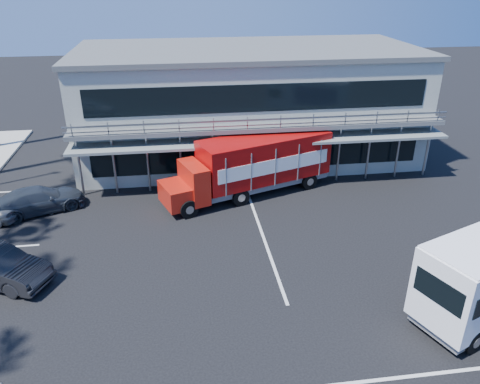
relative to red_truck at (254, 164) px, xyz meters
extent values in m
plane|color=black|center=(-2.35, -8.27, -1.85)|extent=(120.00, 120.00, 0.00)
cube|color=#999C8F|center=(0.65, 6.73, 1.65)|extent=(22.00, 10.00, 7.00)
cube|color=#515454|center=(0.65, 6.73, 5.30)|extent=(22.40, 10.40, 0.30)
cube|color=#515454|center=(0.65, 1.13, 1.75)|extent=(22.00, 1.20, 0.25)
cube|color=gray|center=(0.65, 0.58, 2.25)|extent=(22.00, 0.08, 0.90)
cube|color=slate|center=(0.65, 0.83, 1.05)|extent=(22.00, 1.80, 0.15)
cube|color=black|center=(0.65, 1.71, -0.25)|extent=(20.00, 0.06, 1.60)
cube|color=black|center=(0.65, 1.71, 3.35)|extent=(20.00, 0.06, 1.60)
cube|color=#AE190E|center=(-4.50, -1.63, -0.89)|extent=(2.00, 2.49, 1.15)
cube|color=#AE190E|center=(-3.51, -1.27, -0.36)|extent=(1.72, 2.59, 2.02)
cube|color=black|center=(-3.51, -1.27, 0.22)|extent=(0.74, 1.94, 0.67)
cube|color=#9B0A09|center=(0.65, 0.23, 0.27)|extent=(8.05, 4.87, 2.50)
cube|color=slate|center=(0.65, 0.23, -1.22)|extent=(7.93, 4.53, 0.29)
cube|color=white|center=(1.06, -0.90, 0.17)|extent=(6.66, 2.43, 0.82)
cube|color=white|center=(0.24, 1.37, 0.17)|extent=(6.66, 2.43, 0.82)
cylinder|color=black|center=(-3.87, -2.52, -1.35)|extent=(1.04, 0.60, 1.00)
cylinder|color=black|center=(-4.59, -0.53, -1.35)|extent=(1.04, 0.60, 1.00)
cylinder|color=black|center=(-0.98, -1.48, -1.35)|extent=(1.04, 0.60, 1.00)
cylinder|color=black|center=(-1.70, 0.51, -1.35)|extent=(1.04, 0.60, 1.00)
cylinder|color=black|center=(3.36, 0.09, -1.35)|extent=(1.04, 0.60, 1.00)
cylinder|color=black|center=(2.64, 2.08, -1.35)|extent=(1.04, 0.60, 1.00)
cube|color=black|center=(4.09, -12.88, 0.37)|extent=(0.78, 1.82, 0.94)
cylinder|color=black|center=(5.37, -13.49, -1.37)|extent=(0.98, 0.61, 0.95)
cylinder|color=black|center=(4.59, -11.56, -1.37)|extent=(0.98, 0.61, 0.95)
imported|color=#2A3038|center=(-11.85, -0.67, -1.16)|extent=(5.11, 3.63, 1.37)
camera|label=1|loc=(-4.23, -24.46, 10.06)|focal=35.00mm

